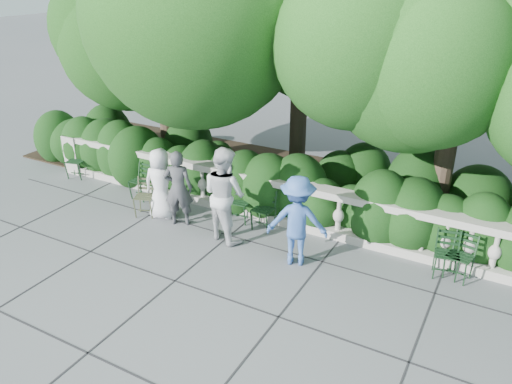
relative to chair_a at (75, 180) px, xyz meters
The scene contains 15 objects.
ground 5.60m from the chair_a, 13.92° to the right, with size 90.00×90.00×0.00m, color #53565B.
balustrade 5.48m from the chair_a, ahead, with size 12.00×0.44×1.00m.
shrub_hedge 5.69m from the chair_a, 16.89° to the left, with size 15.00×2.60×1.70m, color black, non-canonical shape.
tree_canopy 7.52m from the chair_a, 16.76° to the left, with size 15.04×6.52×6.78m.
chair_a is the anchor object (origin of this frame).
chair_b 2.23m from the chair_a, ahead, with size 0.44×0.48×0.84m, color black, non-canonical shape.
chair_c 5.40m from the chair_a, ahead, with size 0.44×0.48×0.84m, color black, non-canonical shape.
chair_d 4.82m from the chair_a, ahead, with size 0.44×0.48×0.84m, color black, non-canonical shape.
chair_e 9.00m from the chair_a, ahead, with size 0.44×0.48×0.84m, color black, non-canonical shape.
chair_f 9.15m from the chair_a, ahead, with size 0.44×0.48×0.84m, color black, non-canonical shape.
chair_weathered 3.04m from the chair_a, 15.03° to the right, with size 0.44×0.48×0.84m, color black, non-canonical shape.
person_businessman 3.38m from the chair_a, ahead, with size 0.75×0.49×1.54m, color silver.
person_woman_grey 3.89m from the chair_a, ahead, with size 0.59×0.39×1.62m, color #3B3B3F.
person_casual_man 5.03m from the chair_a, ahead, with size 0.92×0.72×1.90m, color silver.
person_older_blue 6.61m from the chair_a, ahead, with size 1.09×0.63×1.69m, color #365BA2.
Camera 1 is at (4.20, -6.60, 4.98)m, focal length 35.00 mm.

